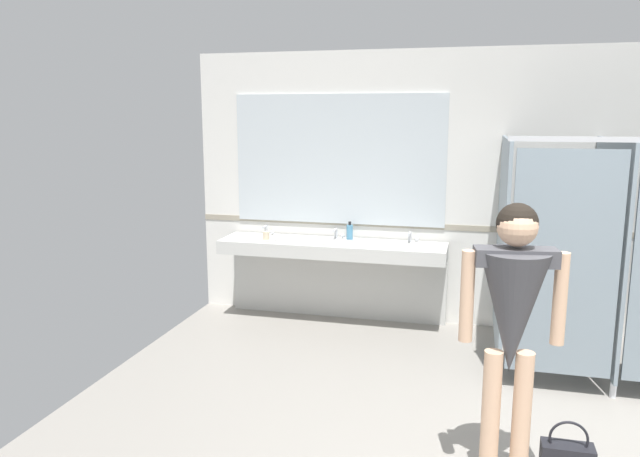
% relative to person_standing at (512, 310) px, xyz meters
% --- Properties ---
extents(wall_back, '(7.32, 0.12, 2.88)m').
position_rel_person_standing_xyz_m(wall_back, '(0.40, 2.94, 0.34)').
color(wall_back, silver).
rests_on(wall_back, ground_plane).
extents(wall_back_tile_band, '(7.32, 0.01, 0.06)m').
position_rel_person_standing_xyz_m(wall_back_tile_band, '(0.40, 2.88, -0.05)').
color(wall_back_tile_band, '#9E937F').
rests_on(wall_back_tile_band, wall_back).
extents(vanity_counter, '(2.40, 0.56, 1.01)m').
position_rel_person_standing_xyz_m(vanity_counter, '(-1.68, 2.68, -0.45)').
color(vanity_counter, silver).
rests_on(vanity_counter, ground_plane).
extents(mirror_panel, '(2.30, 0.02, 1.39)m').
position_rel_person_standing_xyz_m(mirror_panel, '(-1.68, 2.87, 0.64)').
color(mirror_panel, silver).
rests_on(mirror_panel, wall_back).
extents(person_standing, '(0.59, 0.45, 1.73)m').
position_rel_person_standing_xyz_m(person_standing, '(0.00, 0.00, 0.00)').
color(person_standing, '#DBAD89').
rests_on(person_standing, ground_plane).
extents(soap_dispenser, '(0.07, 0.07, 0.19)m').
position_rel_person_standing_xyz_m(soap_dispenser, '(-1.52, 2.75, -0.12)').
color(soap_dispenser, teal).
rests_on(soap_dispenser, vanity_counter).
extents(paper_cup, '(0.07, 0.07, 0.09)m').
position_rel_person_standing_xyz_m(paper_cup, '(-2.38, 2.50, -0.16)').
color(paper_cup, beige).
rests_on(paper_cup, vanity_counter).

